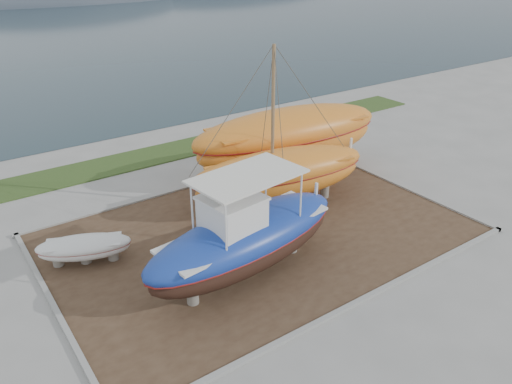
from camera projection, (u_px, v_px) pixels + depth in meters
ground at (318, 276)px, 19.75m from camera, size 140.00×140.00×0.00m
dirt_patch at (260, 233)px, 22.67m from camera, size 18.00×12.00×0.06m
curb_frame at (260, 232)px, 22.65m from camera, size 18.60×12.60×0.15m
grass_strip at (153, 156)px, 31.11m from camera, size 44.00×3.00×0.08m
blue_caique at (246, 228)px, 18.80m from camera, size 9.22×3.87×4.30m
white_dinghy at (85, 250)px, 20.31m from camera, size 4.02×2.79×1.13m
orange_sailboat at (281, 131)px, 23.18m from camera, size 9.40×4.22×7.96m
orange_bare_hull at (288, 143)px, 27.65m from camera, size 11.78×4.60×3.76m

